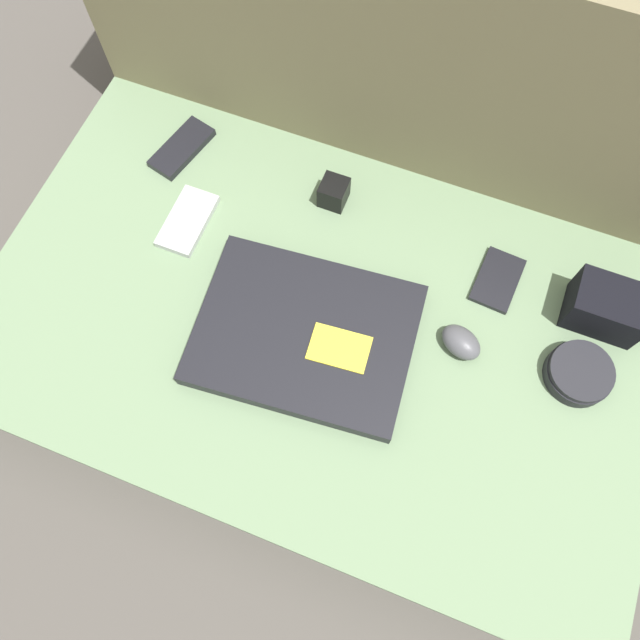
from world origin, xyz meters
TOP-DOWN VIEW (x-y plane):
  - ground_plane at (0.00, 0.00)m, footprint 8.00×8.00m
  - couch_seat at (0.00, 0.00)m, footprint 1.08×0.65m
  - couch_backrest at (0.00, 0.43)m, footprint 1.08×0.20m
  - laptop at (-0.01, -0.03)m, footprint 0.35×0.28m
  - computer_mouse at (0.21, 0.04)m, footprint 0.08×0.07m
  - speaker_puck at (0.39, 0.06)m, footprint 0.10×0.10m
  - phone_silver at (-0.27, 0.09)m, footprint 0.06×0.12m
  - phone_black at (-0.35, 0.22)m, footprint 0.08×0.13m
  - phone_small at (0.24, 0.17)m, footprint 0.07×0.11m
  - camera_pouch at (0.40, 0.17)m, footprint 0.11×0.08m
  - charger_brick at (-0.06, 0.22)m, footprint 0.04×0.05m

SIDE VIEW (x-z plane):
  - ground_plane at x=0.00m, z-range 0.00..0.00m
  - couch_seat at x=0.00m, z-range 0.00..0.12m
  - phone_small at x=0.24m, z-range 0.12..0.13m
  - phone_silver at x=-0.27m, z-range 0.12..0.13m
  - phone_black at x=-0.35m, z-range 0.12..0.14m
  - laptop at x=-0.01m, z-range 0.12..0.15m
  - speaker_puck at x=0.39m, z-range 0.12..0.15m
  - computer_mouse at x=0.21m, z-range 0.12..0.16m
  - charger_brick at x=-0.06m, z-range 0.12..0.17m
  - camera_pouch at x=0.40m, z-range 0.12..0.20m
  - couch_backrest at x=0.00m, z-range 0.00..0.52m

